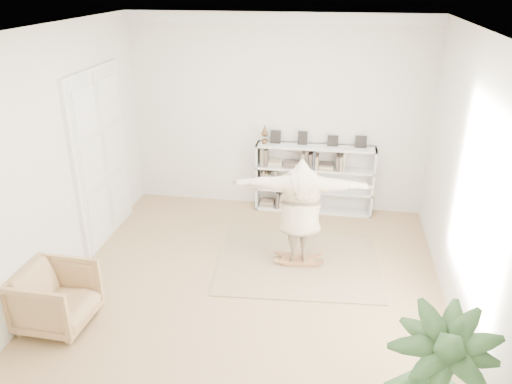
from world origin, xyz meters
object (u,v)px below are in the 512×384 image
person (300,208)px  bookshelf (314,179)px  rocker_board (298,259)px  armchair (56,298)px

person → bookshelf: bearing=-97.2°
bookshelf → rocker_board: bearing=-93.1°
bookshelf → rocker_board: bookshelf is taller
armchair → rocker_board: bearing=-54.1°
rocker_board → person: bearing=-94.1°
rocker_board → person: size_ratio=0.27×
armchair → person: size_ratio=0.43×
rocker_board → person: person is taller
armchair → rocker_board: (2.94, 1.97, -0.33)m
rocker_board → armchair: bearing=-150.2°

